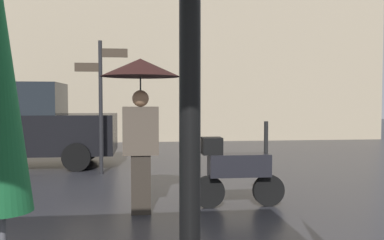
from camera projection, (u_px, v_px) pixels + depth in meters
folded_patio_umbrella_near at (0, 103)px, 2.05m from camera, size 0.36×0.36×2.25m
pedestrian_with_umbrella at (140, 90)px, 5.57m from camera, size 1.07×1.07×2.09m
parked_scooter at (236, 169)px, 5.98m from camera, size 1.34×0.32×1.23m
parked_car_left at (15, 124)px, 9.66m from camera, size 4.45×1.88×1.94m
street_signpost at (101, 93)px, 8.65m from camera, size 1.08×0.08×2.77m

